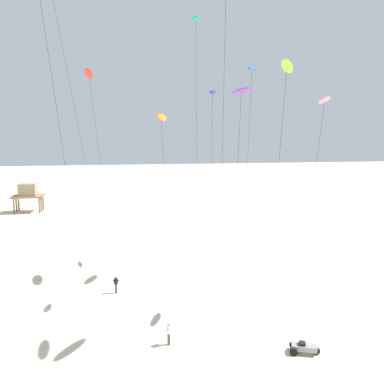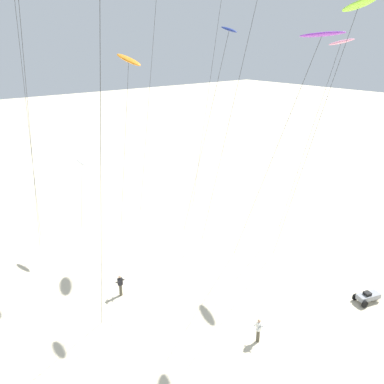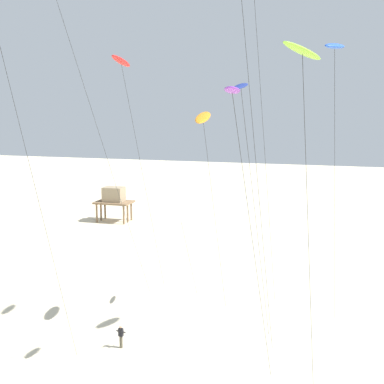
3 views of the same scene
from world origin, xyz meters
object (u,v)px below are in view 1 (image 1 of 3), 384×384
kite_pink (324,103)px  kite_red (89,75)px  kite_purple (241,94)px  kite_navy (212,98)px  kite_blue (252,71)px  kite_cyan (56,14)px  stilt_house (28,192)px  kite_white (134,195)px  beach_buggy (304,347)px  kite_lime (287,69)px  kite_orange (161,118)px  kite_flyer_middle (116,284)px  kite_flyer_nearest (169,333)px  kite_teal (196,24)px

kite_pink → kite_red: kite_red is taller
kite_purple → kite_navy: kite_navy is taller
kite_blue → kite_cyan: bearing=-164.3°
kite_pink → stilt_house: 56.00m
kite_blue → kite_white: size_ratio=2.62×
beach_buggy → kite_cyan: bearing=146.5°
kite_lime → kite_red: size_ratio=0.95×
kite_blue → kite_red: 16.32m
kite_orange → kite_blue: bearing=-1.7°
kite_orange → kite_navy: kite_navy is taller
stilt_house → beach_buggy: stilt_house is taller
kite_white → kite_navy: bearing=-55.6°
kite_cyan → kite_flyer_middle: (4.05, 0.22, -23.52)m
kite_purple → kite_lime: (3.14, -0.21, 1.71)m
kite_flyer_nearest → kite_pink: bearing=20.5°
kite_purple → kite_navy: size_ratio=0.98×
kite_white → beach_buggy: (11.67, -20.61, -7.29)m
kite_pink → kite_flyer_nearest: 21.36m
kite_pink → kite_white: kite_pink is taller
kite_white → kite_flyer_nearest: 19.77m
kite_pink → kite_red: (-19.62, 11.52, 3.10)m
kite_blue → kite_flyer_nearest: kite_blue is taller
kite_blue → kite_cyan: 18.84m
kite_red → kite_flyer_nearest: (6.71, -16.34, -19.43)m
kite_flyer_middle → beach_buggy: size_ratio=0.79×
kite_cyan → kite_flyer_nearest: bearing=-48.3°
kite_teal → kite_cyan: bearing=-155.7°
kite_purple → kite_flyer_middle: kite_purple is taller
kite_blue → kite_teal: bearing=174.8°
kite_navy → kite_red: bearing=143.8°
kite_teal → kite_flyer_nearest: (-3.88, -14.85, -24.28)m
kite_white → kite_purple: bearing=-65.2°
kite_red → kite_flyer_nearest: kite_red is taller
kite_cyan → beach_buggy: bearing=-33.5°
kite_flyer_nearest → kite_orange: bearing=88.5°
kite_purple → kite_white: bearing=114.8°
kite_cyan → stilt_house: size_ratio=4.85×
kite_white → kite_flyer_nearest: bearing=-82.1°
kite_lime → stilt_house: (-29.98, 45.56, -15.77)m
kite_white → kite_flyer_middle: bearing=-101.0°
kite_purple → kite_cyan: bearing=149.9°
kite_pink → kite_navy: (-8.47, 3.36, 0.51)m
kite_cyan → kite_navy: 14.45m
kite_cyan → kite_orange: kite_cyan is taller
kite_blue → kite_flyer_middle: 24.65m
kite_cyan → kite_orange: (8.71, 5.28, -8.31)m
kite_teal → kite_lime: kite_teal is taller
kite_white → beach_buggy: kite_white is taller
kite_cyan → stilt_house: 44.88m
stilt_house → beach_buggy: size_ratio=2.49×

